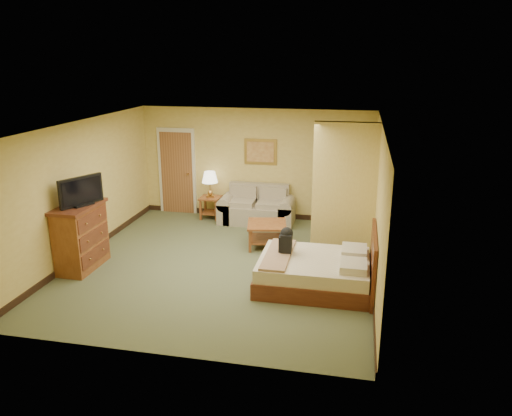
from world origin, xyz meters
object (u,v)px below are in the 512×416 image
(loveseat, at_px, (257,211))
(coffee_table, at_px, (267,230))
(bed, at_px, (318,271))
(dresser, at_px, (81,236))

(loveseat, height_order, coffee_table, loveseat)
(loveseat, relative_size, bed, 0.90)
(bed, bearing_deg, dresser, -178.79)
(coffee_table, height_order, bed, bed)
(loveseat, xyz_separation_m, coffee_table, (0.51, -1.48, 0.07))
(loveseat, xyz_separation_m, dresser, (-2.60, -3.22, 0.32))
(coffee_table, height_order, dresser, dresser)
(coffee_table, distance_m, bed, 2.03)
(bed, bearing_deg, coffee_table, 125.73)
(coffee_table, bearing_deg, dresser, -150.84)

